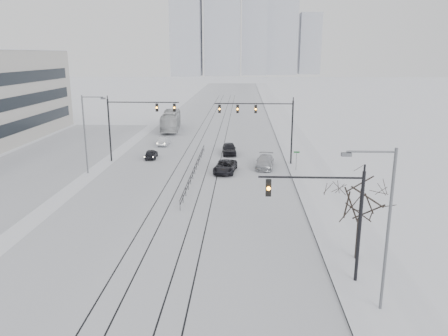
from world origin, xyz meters
TOP-DOWN VIEW (x-y plane):
  - road at (0.00, 60.00)m, footprint 22.00×260.00m
  - sidewalk_east at (13.50, 60.00)m, footprint 5.00×260.00m
  - curb at (11.05, 60.00)m, footprint 0.10×260.00m
  - parking_strip at (-20.00, 35.00)m, footprint 14.00×60.00m
  - tram_rails at (-0.00, 40.00)m, footprint 5.30×180.00m
  - skyline at (5.02, 273.63)m, footprint 96.00×48.00m
  - traffic_mast_near at (10.79, 6.00)m, footprint 6.10×0.37m
  - traffic_mast_ne at (8.15, 34.99)m, footprint 9.60×0.37m
  - traffic_mast_nw at (-8.52, 36.00)m, footprint 9.10×0.37m
  - street_light_east at (12.70, 3.00)m, footprint 2.73×0.25m
  - street_light_west at (-12.20, 30.00)m, footprint 2.73×0.25m
  - bare_tree at (13.20, 9.00)m, footprint 4.40×4.40m
  - median_fence at (0.00, 30.00)m, footprint 0.06×24.00m
  - street_sign at (11.80, 32.00)m, footprint 0.70×0.06m
  - sedan_sb_inner at (-6.63, 37.63)m, footprint 1.65×3.68m
  - sedan_sb_outer at (-6.51, 46.30)m, footprint 1.53×4.06m
  - sedan_nb_front at (3.47, 31.02)m, footprint 2.88×5.24m
  - sedan_nb_right at (8.17, 33.37)m, footprint 2.63×5.25m
  - sedan_nb_far at (3.62, 40.54)m, footprint 2.17×4.69m
  - box_truck at (-7.59, 59.80)m, footprint 3.87×12.30m

SIDE VIEW (x-z plane):
  - road at x=0.00m, z-range 0.00..0.02m
  - parking_strip at x=-20.00m, z-range 0.00..0.03m
  - tram_rails at x=0.00m, z-range 0.02..0.03m
  - curb at x=11.05m, z-range 0.00..0.12m
  - sidewalk_east at x=13.50m, z-range 0.00..0.16m
  - median_fence at x=0.00m, z-range 0.03..1.03m
  - sedan_sb_inner at x=-6.63m, z-range 0.00..1.23m
  - sedan_sb_outer at x=-6.51m, z-range 0.00..1.32m
  - sedan_nb_front at x=3.47m, z-range 0.00..1.39m
  - sedan_nb_right at x=8.17m, z-range 0.00..1.47m
  - sedan_nb_far at x=3.62m, z-range 0.00..1.56m
  - street_sign at x=11.80m, z-range 0.41..2.81m
  - box_truck at x=-7.59m, z-range 0.00..3.37m
  - bare_tree at x=13.20m, z-range 1.44..7.54m
  - traffic_mast_near at x=10.79m, z-range 1.06..8.06m
  - street_light_east at x=12.70m, z-range 0.71..9.71m
  - street_light_west at x=-12.20m, z-range 0.71..9.71m
  - traffic_mast_nw at x=-8.52m, z-range 1.57..9.57m
  - traffic_mast_ne at x=8.15m, z-range 1.76..9.76m
  - skyline at x=5.02m, z-range -5.35..66.65m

